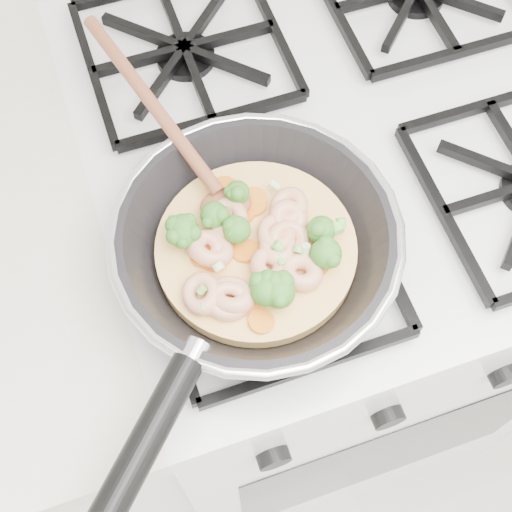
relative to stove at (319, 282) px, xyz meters
name	(u,v)px	position (x,y,z in m)	size (l,w,h in m)	color
stove	(319,282)	(0.00, 0.00, 0.00)	(0.60, 0.60, 0.92)	white
skillet	(252,248)	(-0.17, -0.14, 0.50)	(0.36, 0.51, 0.09)	black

